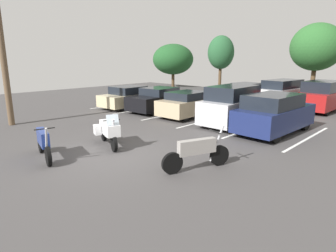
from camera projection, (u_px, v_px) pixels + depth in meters
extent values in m
cube|color=#423F3F|center=(113.00, 155.00, 10.30)|extent=(44.00, 44.00, 0.10)
cylinder|color=black|center=(114.00, 144.00, 10.48)|extent=(0.61, 0.32, 0.61)
cylinder|color=black|center=(104.00, 134.00, 11.87)|extent=(0.61, 0.32, 0.61)
cube|color=white|center=(108.00, 128.00, 11.08)|extent=(1.25, 0.78, 0.48)
cylinder|color=#B2B2B7|center=(113.00, 132.00, 10.49)|extent=(0.48, 0.23, 1.08)
cylinder|color=black|center=(112.00, 120.00, 10.46)|extent=(0.25, 0.59, 0.04)
cube|color=white|center=(113.00, 131.00, 10.46)|extent=(0.58, 0.60, 0.43)
cube|color=#B2C1CC|center=(113.00, 120.00, 10.32)|extent=(0.30, 0.47, 0.39)
cube|color=white|center=(114.00, 128.00, 11.56)|extent=(0.50, 0.38, 0.36)
cube|color=white|center=(97.00, 130.00, 11.27)|extent=(0.50, 0.38, 0.36)
cylinder|color=black|center=(48.00, 156.00, 9.08)|extent=(0.64, 0.27, 0.63)
cylinder|color=black|center=(41.00, 144.00, 10.37)|extent=(0.64, 0.27, 0.63)
cube|color=navy|center=(43.00, 138.00, 9.63)|extent=(1.19, 0.52, 0.50)
cylinder|color=#B2B2B7|center=(46.00, 143.00, 9.09)|extent=(0.50, 0.19, 1.10)
cylinder|color=black|center=(45.00, 129.00, 9.05)|extent=(0.19, 0.61, 0.04)
cylinder|color=black|center=(219.00, 155.00, 9.13)|extent=(0.35, 0.66, 0.66)
cylinder|color=black|center=(172.00, 163.00, 8.45)|extent=(0.35, 0.66, 0.66)
cube|color=gray|center=(197.00, 147.00, 8.69)|extent=(0.66, 1.25, 0.45)
cylinder|color=#B2B2B7|center=(217.00, 143.00, 8.98)|extent=(0.25, 0.50, 1.13)
cylinder|color=black|center=(215.00, 132.00, 8.86)|extent=(0.59, 0.26, 0.04)
cube|color=silver|center=(121.00, 104.00, 21.18)|extent=(0.12, 5.20, 0.01)
cube|color=silver|center=(145.00, 109.00, 19.40)|extent=(0.12, 5.20, 0.01)
cube|color=silver|center=(173.00, 114.00, 17.61)|extent=(0.12, 5.20, 0.01)
cube|color=silver|center=(208.00, 120.00, 15.83)|extent=(0.12, 5.20, 0.01)
cube|color=silver|center=(252.00, 128.00, 14.04)|extent=(0.12, 5.20, 0.01)
cube|color=silver|center=(308.00, 138.00, 12.26)|extent=(0.12, 5.20, 0.01)
cube|color=#C1B289|center=(133.00, 99.00, 20.10)|extent=(2.19, 4.85, 0.76)
cube|color=black|center=(128.00, 90.00, 19.66)|extent=(1.89, 2.16, 0.51)
cylinder|color=black|center=(141.00, 99.00, 21.88)|extent=(0.25, 0.61, 0.60)
cylinder|color=black|center=(157.00, 101.00, 20.82)|extent=(0.25, 0.61, 0.60)
cylinder|color=black|center=(107.00, 104.00, 19.50)|extent=(0.25, 0.61, 0.60)
cylinder|color=black|center=(123.00, 107.00, 18.44)|extent=(0.25, 0.61, 0.60)
cube|color=black|center=(161.00, 101.00, 18.66)|extent=(2.23, 4.81, 0.85)
cube|color=black|center=(159.00, 91.00, 18.40)|extent=(1.89, 2.11, 0.45)
cylinder|color=black|center=(167.00, 102.00, 20.44)|extent=(0.26, 0.63, 0.62)
cylinder|color=black|center=(186.00, 104.00, 19.40)|extent=(0.26, 0.63, 0.62)
cylinder|color=black|center=(134.00, 107.00, 18.07)|extent=(0.26, 0.63, 0.62)
cylinder|color=black|center=(154.00, 111.00, 17.03)|extent=(0.26, 0.63, 0.62)
cube|color=tan|center=(191.00, 105.00, 16.89)|extent=(1.99, 4.34, 0.84)
cube|color=black|center=(187.00, 95.00, 16.47)|extent=(1.76, 2.13, 0.42)
cylinder|color=black|center=(195.00, 106.00, 18.52)|extent=(0.24, 0.63, 0.63)
cylinder|color=black|center=(215.00, 109.00, 17.50)|extent=(0.24, 0.63, 0.63)
cylinder|color=black|center=(164.00, 112.00, 16.42)|extent=(0.24, 0.63, 0.63)
cylinder|color=black|center=(186.00, 116.00, 15.40)|extent=(0.24, 0.63, 0.63)
cube|color=#B7B7BC|center=(234.00, 110.00, 14.71)|extent=(1.93, 4.30, 1.13)
cube|color=black|center=(233.00, 92.00, 14.39)|extent=(1.74, 2.87, 0.67)
cylinder|color=black|center=(234.00, 113.00, 16.36)|extent=(0.24, 0.61, 0.60)
cylinder|color=black|center=(259.00, 116.00, 15.36)|extent=(0.24, 0.61, 0.60)
cylinder|color=black|center=(205.00, 121.00, 14.27)|extent=(0.24, 0.61, 0.60)
cylinder|color=black|center=(232.00, 126.00, 13.28)|extent=(0.24, 0.61, 0.60)
cube|color=navy|center=(275.00, 117.00, 13.08)|extent=(2.05, 4.59, 0.96)
cube|color=black|center=(273.00, 101.00, 12.72)|extent=(1.84, 2.81, 0.60)
cylinder|color=black|center=(273.00, 118.00, 14.78)|extent=(0.24, 0.73, 0.72)
cylinder|color=black|center=(306.00, 123.00, 13.63)|extent=(0.24, 0.73, 0.72)
cylinder|color=black|center=(240.00, 127.00, 12.70)|extent=(0.24, 0.73, 0.72)
cylinder|color=black|center=(275.00, 134.00, 11.55)|extent=(0.24, 0.73, 0.72)
cube|color=#235638|center=(248.00, 94.00, 22.10)|extent=(2.22, 4.46, 0.84)
cube|color=black|center=(247.00, 86.00, 21.85)|extent=(1.87, 1.98, 0.45)
cylinder|color=black|center=(249.00, 95.00, 23.71)|extent=(0.27, 0.69, 0.67)
cylinder|color=black|center=(267.00, 97.00, 22.52)|extent=(0.27, 0.69, 0.67)
cylinder|color=black|center=(227.00, 99.00, 21.82)|extent=(0.27, 0.69, 0.67)
cylinder|color=black|center=(246.00, 101.00, 20.64)|extent=(0.27, 0.69, 0.67)
cube|color=white|center=(283.00, 95.00, 20.42)|extent=(2.15, 4.44, 1.05)
cube|color=black|center=(283.00, 84.00, 20.13)|extent=(1.89, 3.14, 0.59)
cylinder|color=black|center=(283.00, 98.00, 21.99)|extent=(0.28, 0.70, 0.68)
cylinder|color=black|center=(302.00, 100.00, 20.88)|extent=(0.28, 0.70, 0.68)
cylinder|color=black|center=(262.00, 102.00, 20.14)|extent=(0.28, 0.70, 0.68)
cylinder|color=black|center=(282.00, 104.00, 19.04)|extent=(0.28, 0.70, 0.68)
cube|color=maroon|center=(322.00, 99.00, 18.51)|extent=(2.00, 4.50, 1.02)
cube|color=black|center=(323.00, 86.00, 18.23)|extent=(1.80, 2.86, 0.68)
cylinder|color=black|center=(317.00, 102.00, 20.19)|extent=(0.24, 0.72, 0.72)
cylinder|color=black|center=(299.00, 107.00, 18.14)|extent=(0.24, 0.72, 0.72)
cylinder|color=black|center=(327.00, 110.00, 17.02)|extent=(0.24, 0.72, 0.72)
cylinder|color=brown|center=(3.00, 52.00, 13.91)|extent=(0.30, 0.30, 7.28)
cylinder|color=#4C3823|center=(220.00, 80.00, 30.03)|extent=(0.31, 0.31, 2.22)
ellipsoid|color=#23512D|center=(221.00, 52.00, 29.38)|extent=(2.69, 2.69, 3.38)
cylinder|color=#4C3823|center=(173.00, 81.00, 33.67)|extent=(0.35, 0.35, 1.47)
ellipsoid|color=#1E4C23|center=(173.00, 59.00, 33.10)|extent=(4.68, 4.68, 3.47)
cylinder|color=#4C3823|center=(312.00, 85.00, 23.93)|extent=(0.36, 0.36, 2.32)
ellipsoid|color=#285B28|center=(317.00, 47.00, 23.23)|extent=(4.10, 4.10, 3.79)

